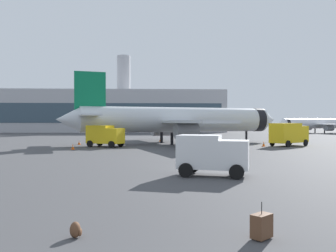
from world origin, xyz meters
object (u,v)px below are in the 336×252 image
(safety_cone_far, at_px, (79,142))
(cargo_van, at_px, (212,153))
(rolling_suitcase, at_px, (262,226))
(safety_cone_near, at_px, (73,147))
(service_truck, at_px, (105,135))
(airplane_taxiing, at_px, (316,124))
(fuel_truck, at_px, (289,133))
(traveller_backpack, at_px, (76,230))
(safety_cone_mid, at_px, (264,144))
(safety_cone_outer, at_px, (160,140))
(airplane_at_gate, at_px, (177,120))

(safety_cone_far, bearing_deg, cargo_van, -65.20)
(rolling_suitcase, bearing_deg, safety_cone_near, 110.49)
(service_truck, distance_m, rolling_suitcase, 39.49)
(airplane_taxiing, xyz_separation_m, cargo_van, (-43.60, -78.78, -1.30))
(fuel_truck, relative_size, safety_cone_near, 9.18)
(cargo_van, relative_size, traveller_backpack, 10.00)
(safety_cone_mid, bearing_deg, safety_cone_near, -170.69)
(cargo_van, distance_m, safety_cone_far, 34.45)
(fuel_truck, distance_m, safety_cone_far, 30.18)
(safety_cone_far, distance_m, safety_cone_outer, 14.28)
(cargo_van, bearing_deg, fuel_truck, 60.16)
(airplane_taxiing, relative_size, safety_cone_mid, 36.74)
(airplane_at_gate, xyz_separation_m, safety_cone_near, (-13.64, -10.92, -3.32))
(fuel_truck, bearing_deg, cargo_van, -119.84)
(airplane_at_gate, relative_size, safety_cone_mid, 49.18)
(cargo_van, distance_m, safety_cone_outer, 38.74)
(rolling_suitcase, bearing_deg, fuel_truck, 67.71)
(airplane_taxiing, bearing_deg, rolling_suitcase, -115.92)
(service_truck, xyz_separation_m, cargo_van, (10.01, -26.15, -0.16))
(airplane_taxiing, relative_size, service_truck, 4.97)
(cargo_van, xyz_separation_m, safety_cone_outer, (-2.23, 38.66, -1.15))
(fuel_truck, height_order, safety_cone_mid, fuel_truck)
(safety_cone_mid, height_order, safety_cone_far, safety_cone_mid)
(airplane_at_gate, height_order, fuel_truck, airplane_at_gate)
(airplane_taxiing, height_order, cargo_van, airplane_taxiing)
(fuel_truck, xyz_separation_m, rolling_suitcase, (-15.97, -38.98, -1.38))
(airplane_at_gate, relative_size, safety_cone_outer, 57.44)
(service_truck, distance_m, safety_cone_far, 6.89)
(airplane_at_gate, distance_m, safety_cone_outer, 7.09)
(airplane_at_gate, relative_size, fuel_truck, 5.58)
(fuel_truck, relative_size, safety_cone_mid, 8.82)
(service_truck, distance_m, safety_cone_outer, 14.79)
(service_truck, height_order, fuel_truck, fuel_truck)
(cargo_van, xyz_separation_m, safety_cone_far, (-14.44, 31.26, -1.14))
(airplane_at_gate, distance_m, airplane_taxiing, 63.10)
(cargo_van, xyz_separation_m, traveller_backpack, (-6.11, -11.82, -1.22))
(safety_cone_near, bearing_deg, traveller_backpack, -77.86)
(safety_cone_far, xyz_separation_m, safety_cone_outer, (12.21, 7.40, -0.01))
(rolling_suitcase, height_order, traveller_backpack, rolling_suitcase)
(service_truck, distance_m, safety_cone_near, 5.49)
(safety_cone_outer, distance_m, traveller_backpack, 50.62)
(safety_cone_far, relative_size, safety_cone_outer, 1.04)
(fuel_truck, bearing_deg, rolling_suitcase, -112.29)
(safety_cone_outer, height_order, traveller_backpack, safety_cone_outer)
(service_truck, xyz_separation_m, safety_cone_near, (-3.38, -4.13, -1.27))
(safety_cone_near, distance_m, safety_cone_far, 9.30)
(service_truck, bearing_deg, safety_cone_far, 130.90)
(safety_cone_near, relative_size, safety_cone_outer, 1.12)
(safety_cone_outer, bearing_deg, traveller_backpack, -94.40)
(cargo_van, distance_m, safety_cone_near, 25.79)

